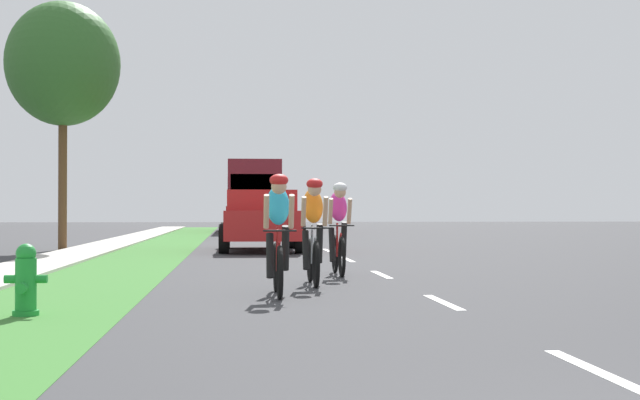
% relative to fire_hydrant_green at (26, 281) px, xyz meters
% --- Properties ---
extents(ground_plane, '(120.00, 120.00, 0.00)m').
position_rel_fire_hydrant_green_xyz_m(ground_plane, '(4.71, 13.30, -0.37)').
color(ground_plane, '#38383A').
extents(grass_verge, '(2.08, 70.00, 0.01)m').
position_rel_fire_hydrant_green_xyz_m(grass_verge, '(0.00, 13.30, -0.37)').
color(grass_verge, '#38722D').
rests_on(grass_verge, ground_plane).
extents(sidewalk_concrete, '(1.47, 70.00, 0.10)m').
position_rel_fire_hydrant_green_xyz_m(sidewalk_concrete, '(-1.78, 13.30, -0.37)').
color(sidewalk_concrete, '#B2ADA3').
rests_on(sidewalk_concrete, ground_plane).
extents(lane_markings_center, '(0.12, 53.13, 0.01)m').
position_rel_fire_hydrant_green_xyz_m(lane_markings_center, '(4.71, 17.30, -0.37)').
color(lane_markings_center, white).
rests_on(lane_markings_center, ground_plane).
extents(fire_hydrant_green, '(0.44, 0.38, 0.76)m').
position_rel_fire_hydrant_green_xyz_m(fire_hydrant_green, '(0.00, 0.00, 0.00)').
color(fire_hydrant_green, '#1E8C33').
rests_on(fire_hydrant_green, ground_plane).
extents(cyclist_lead, '(0.42, 1.72, 1.58)m').
position_rel_fire_hydrant_green_xyz_m(cyclist_lead, '(2.75, 1.96, 0.44)').
color(cyclist_lead, black).
rests_on(cyclist_lead, ground_plane).
extents(cyclist_trailing, '(0.42, 1.72, 1.58)m').
position_rel_fire_hydrant_green_xyz_m(cyclist_trailing, '(3.35, 3.57, 0.44)').
color(cyclist_trailing, black).
rests_on(cyclist_trailing, ground_plane).
extents(cyclist_distant, '(0.42, 1.72, 1.58)m').
position_rel_fire_hydrant_green_xyz_m(cyclist_distant, '(3.96, 5.58, 0.44)').
color(cyclist_distant, black).
rests_on(cyclist_distant, ground_plane).
extents(pickup_red, '(2.22, 5.10, 1.64)m').
position_rel_fire_hydrant_green_xyz_m(pickup_red, '(2.87, 14.85, 0.46)').
color(pickup_red, red).
rests_on(pickup_red, ground_plane).
extents(sedan_black, '(1.98, 4.30, 1.52)m').
position_rel_fire_hydrant_green_xyz_m(sedan_black, '(3.09, 26.11, 0.40)').
color(sedan_black, black).
rests_on(sedan_black, ground_plane).
extents(bus_maroon, '(2.78, 11.60, 3.48)m').
position_rel_fire_hydrant_green_xyz_m(bus_maroon, '(3.06, 37.60, 1.61)').
color(bus_maroon, maroon).
rests_on(bus_maroon, ground_plane).
extents(street_tree_near, '(3.16, 3.16, 6.95)m').
position_rel_fire_hydrant_green_xyz_m(street_tree_near, '(-2.63, 15.95, 4.82)').
color(street_tree_near, brown).
rests_on(street_tree_near, ground_plane).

